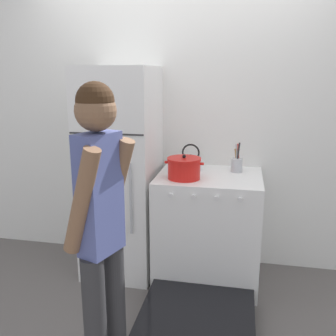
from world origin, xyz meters
name	(u,v)px	position (x,y,z in m)	size (l,w,h in m)	color
ground_plane	(179,255)	(0.00, 0.00, 0.00)	(14.00, 14.00, 0.00)	#5B5654
wall_back	(180,121)	(0.00, 0.03, 1.27)	(10.00, 0.06, 2.55)	silver
refrigerator	(121,173)	(-0.44, -0.31, 0.87)	(0.58, 0.65, 1.73)	white
stove_range	(208,230)	(0.30, -0.38, 0.45)	(0.82, 1.40, 0.90)	white
dutch_oven_pot	(184,168)	(0.12, -0.47, 0.98)	(0.30, 0.26, 0.19)	red
tea_kettle	(191,163)	(0.13, -0.20, 0.96)	(0.24, 0.19, 0.22)	silver
utensil_jar	(237,164)	(0.50, -0.20, 0.96)	(0.09, 0.09, 0.25)	#B7BABF
person	(101,227)	(-0.13, -1.57, 0.94)	(0.34, 0.39, 1.65)	#2D2D30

